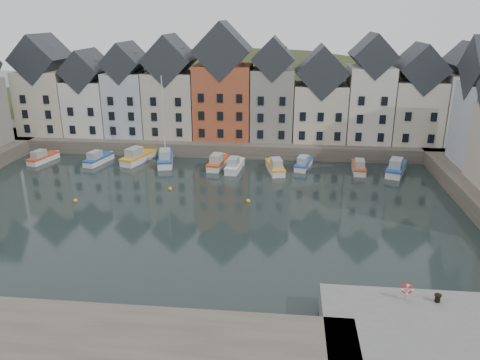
# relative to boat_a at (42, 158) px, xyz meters

# --- Properties ---
(ground) EXTENTS (260.00, 260.00, 0.00)m
(ground) POSITION_rel_boat_a_xyz_m (25.61, -17.57, -0.61)
(ground) COLOR black
(ground) RESTS_ON ground
(far_quay) EXTENTS (90.00, 16.00, 2.00)m
(far_quay) POSITION_rel_boat_a_xyz_m (25.61, 12.43, 0.39)
(far_quay) COLOR #494538
(far_quay) RESTS_ON ground
(near_quay) EXTENTS (18.00, 10.00, 2.00)m
(near_quay) POSITION_rel_boat_a_xyz_m (47.61, -37.57, 0.39)
(near_quay) COLOR #60605E
(near_quay) RESTS_ON ground
(hillside) EXTENTS (153.60, 70.40, 64.00)m
(hillside) POSITION_rel_boat_a_xyz_m (25.62, 38.43, -18.57)
(hillside) COLOR #252F17
(hillside) RESTS_ON ground
(far_terrace) EXTENTS (72.37, 8.16, 17.78)m
(far_terrace) POSITION_rel_boat_a_xyz_m (28.82, 10.43, 8.26)
(far_terrace) COLOR beige
(far_terrace) RESTS_ON far_quay
(mooring_buoys) EXTENTS (20.50, 5.50, 0.50)m
(mooring_buoys) POSITION_rel_boat_a_xyz_m (21.61, -12.24, -0.46)
(mooring_buoys) COLOR orange
(mooring_buoys) RESTS_ON ground
(boat_a) EXTENTS (2.85, 5.61, 2.06)m
(boat_a) POSITION_rel_boat_a_xyz_m (0.00, 0.00, 0.00)
(boat_a) COLOR silver
(boat_a) RESTS_ON ground
(boat_b) EXTENTS (2.97, 5.81, 2.14)m
(boat_b) POSITION_rel_boat_a_xyz_m (8.42, 0.20, 0.02)
(boat_b) COLOR silver
(boat_b) RESTS_ON ground
(boat_c) EXTENTS (3.99, 6.97, 2.56)m
(boat_c) POSITION_rel_boat_a_xyz_m (14.01, 1.40, 0.15)
(boat_c) COLOR silver
(boat_c) RESTS_ON ground
(boat_d) EXTENTS (3.46, 6.97, 12.78)m
(boat_d) POSITION_rel_boat_a_xyz_m (18.34, 0.90, 0.22)
(boat_d) COLOR silver
(boat_d) RESTS_ON ground
(boat_e) EXTENTS (2.60, 6.20, 2.31)m
(boat_e) POSITION_rel_boat_a_xyz_m (26.13, 0.13, 0.07)
(boat_e) COLOR silver
(boat_e) RESTS_ON ground
(boat_f) EXTENTS (2.35, 5.86, 2.19)m
(boat_f) POSITION_rel_boat_a_xyz_m (28.67, -0.97, 0.04)
(boat_f) COLOR silver
(boat_f) RESTS_ON ground
(boat_g) EXTENTS (3.05, 6.13, 2.25)m
(boat_g) POSITION_rel_boat_a_xyz_m (34.38, -1.08, 0.06)
(boat_g) COLOR silver
(boat_g) RESTS_ON ground
(boat_h) EXTENTS (2.87, 5.58, 2.05)m
(boat_h) POSITION_rel_boat_a_xyz_m (38.27, 1.07, -0.00)
(boat_h) COLOR silver
(boat_h) RESTS_ON ground
(boat_i) EXTENTS (2.01, 5.52, 2.08)m
(boat_i) POSITION_rel_boat_a_xyz_m (45.88, 0.16, 0.01)
(boat_i) COLOR silver
(boat_i) RESTS_ON ground
(boat_j) EXTENTS (4.10, 6.83, 2.51)m
(boat_j) POSITION_rel_boat_a_xyz_m (50.83, -0.12, 0.13)
(boat_j) COLOR silver
(boat_j) RESTS_ON ground
(mooring_bollard) EXTENTS (0.48, 0.48, 0.56)m
(mooring_bollard) POSITION_rel_boat_a_xyz_m (46.48, -34.07, 1.70)
(mooring_bollard) COLOR black
(mooring_bollard) RESTS_ON near_quay
(life_ring_post) EXTENTS (0.80, 0.17, 1.30)m
(life_ring_post) POSITION_rel_boat_a_xyz_m (44.38, -34.12, 2.25)
(life_ring_post) COLOR gray
(life_ring_post) RESTS_ON near_quay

